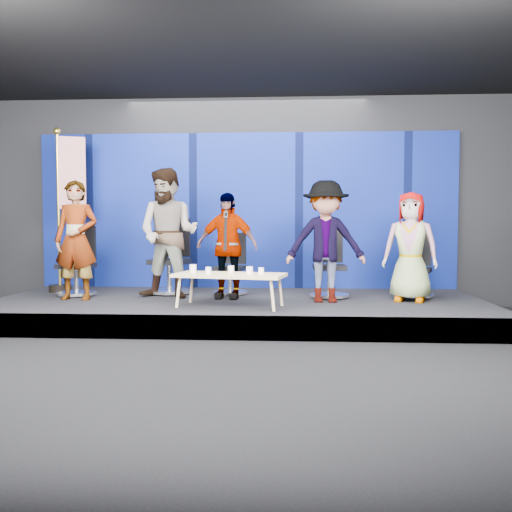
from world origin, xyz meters
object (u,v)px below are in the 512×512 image
object	(u,v)px
panelist_e	(410,247)
coffee_table	(230,276)
chair_c	(231,274)
mug_c	(231,269)
mug_e	(261,271)
chair_a	(78,273)
chair_d	(329,274)
flag_stand	(67,205)
panelist_d	(326,242)
mug_b	(208,270)
mug_d	(250,270)
chair_e	(416,276)
panelist_a	(76,240)
chair_b	(171,269)
panelist_c	(227,246)
panelist_b	(168,233)
mug_a	(193,268)

from	to	relation	value
panelist_e	coffee_table	world-z (taller)	panelist_e
chair_c	mug_c	size ratio (longest dim) A/B	9.87
mug_e	mug_c	bearing A→B (deg)	162.20
coffee_table	mug_c	world-z (taller)	mug_c
chair_a	chair_d	size ratio (longest dim) A/B	1.01
mug_c	flag_stand	world-z (taller)	flag_stand
mug_c	panelist_d	bearing A→B (deg)	20.69
mug_b	mug_d	distance (m)	0.54
mug_c	chair_e	bearing A→B (deg)	22.46
panelist_a	chair_d	bearing A→B (deg)	9.62
panelist_d	panelist_a	bearing A→B (deg)	178.32
panelist_a	chair_b	bearing A→B (deg)	34.76
panelist_d	coffee_table	distance (m)	1.45
chair_a	panelist_c	xyz separation A→B (m)	(2.29, -0.21, 0.42)
chair_e	panelist_e	size ratio (longest dim) A/B	0.62
chair_c	mug_b	size ratio (longest dim) A/B	10.77
panelist_b	mug_b	xyz separation A→B (m)	(0.71, -0.89, -0.46)
chair_d	mug_c	bearing A→B (deg)	-145.42
mug_d	flag_stand	bearing A→B (deg)	151.80
chair_c	panelist_c	bearing A→B (deg)	-81.69
mug_d	mug_b	bearing A→B (deg)	173.27
panelist_e	mug_c	size ratio (longest dim) A/B	15.96
flag_stand	mug_e	bearing A→B (deg)	-46.93
chair_c	coffee_table	xyz separation A→B (m)	(0.12, -1.33, 0.09)
chair_c	panelist_c	size ratio (longest dim) A/B	0.62
chair_c	mug_d	bearing A→B (deg)	-65.67
coffee_table	mug_d	size ratio (longest dim) A/B	14.91
chair_a	chair_b	distance (m)	1.40
panelist_e	mug_c	world-z (taller)	panelist_e
chair_a	mug_d	distance (m)	2.94
mug_c	mug_d	bearing A→B (deg)	-36.22
panelist_d	mug_d	bearing A→B (deg)	-147.70
panelist_c	coffee_table	xyz separation A→B (m)	(0.13, -0.83, -0.36)
chair_a	panelist_b	xyz separation A→B (m)	(1.44, -0.21, 0.60)
chair_d	coffee_table	xyz separation A→B (m)	(-1.36, -1.04, 0.06)
chair_d	mug_e	bearing A→B (deg)	-131.84
coffee_table	mug_a	world-z (taller)	mug_a
panelist_d	panelist_c	bearing A→B (deg)	167.19
panelist_d	coffee_table	xyz separation A→B (m)	(-1.27, -0.54, -0.44)
panelist_c	mug_e	size ratio (longest dim) A/B	18.23
chair_c	mug_a	bearing A→B (deg)	-98.06
mug_e	flag_stand	size ratio (longest dim) A/B	0.03
panelist_e	chair_a	bearing A→B (deg)	-165.39
chair_d	panelist_e	bearing A→B (deg)	-18.89
chair_a	panelist_a	xyz separation A→B (m)	(0.17, -0.47, 0.51)
chair_e	coffee_table	world-z (taller)	chair_e
chair_d	mug_b	size ratio (longest dim) A/B	11.82
mug_a	mug_e	xyz separation A→B (m)	(0.91, -0.18, -0.01)
panelist_c	mug_d	world-z (taller)	panelist_c
chair_b	mug_c	bearing A→B (deg)	-39.09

